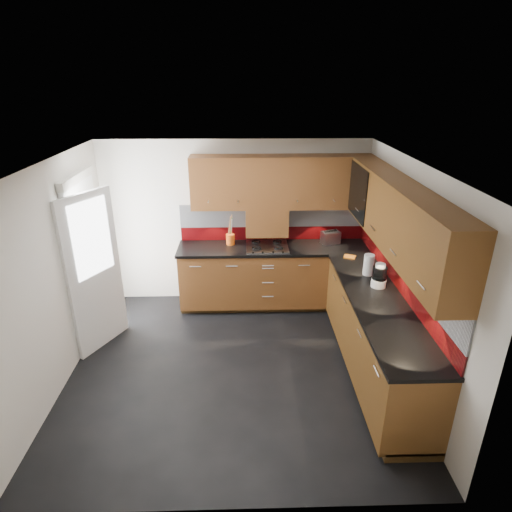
{
  "coord_description": "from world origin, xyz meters",
  "views": [
    {
      "loc": [
        0.13,
        -4.15,
        3.21
      ],
      "look_at": [
        0.27,
        0.65,
        1.16
      ],
      "focal_mm": 30.0,
      "sensor_mm": 36.0,
      "label": 1
    }
  ],
  "objects_px": {
    "gas_hob": "(267,246)",
    "food_processor": "(379,276)",
    "utensil_pot": "(230,238)",
    "toaster": "(330,237)"
  },
  "relations": [
    {
      "from": "gas_hob",
      "to": "food_processor",
      "type": "height_order",
      "value": "food_processor"
    },
    {
      "from": "gas_hob",
      "to": "utensil_pot",
      "type": "bearing_deg",
      "value": 164.95
    },
    {
      "from": "food_processor",
      "to": "gas_hob",
      "type": "bearing_deg",
      "value": 134.46
    },
    {
      "from": "toaster",
      "to": "utensil_pot",
      "type": "bearing_deg",
      "value": 179.85
    },
    {
      "from": "utensil_pot",
      "to": "food_processor",
      "type": "bearing_deg",
      "value": -38.48
    },
    {
      "from": "gas_hob",
      "to": "toaster",
      "type": "xyz_separation_m",
      "value": [
        0.92,
        0.14,
        0.07
      ]
    },
    {
      "from": "gas_hob",
      "to": "toaster",
      "type": "bearing_deg",
      "value": 8.4
    },
    {
      "from": "gas_hob",
      "to": "utensil_pot",
      "type": "height_order",
      "value": "utensil_pot"
    },
    {
      "from": "gas_hob",
      "to": "food_processor",
      "type": "relative_size",
      "value": 2.08
    },
    {
      "from": "utensil_pot",
      "to": "food_processor",
      "type": "xyz_separation_m",
      "value": [
        1.74,
        -1.39,
        0.03
      ]
    }
  ]
}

